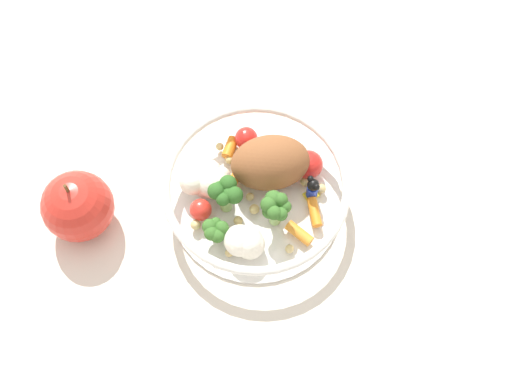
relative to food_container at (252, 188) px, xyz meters
The scene contains 3 objects.
ground_plane 0.03m from the food_container, behind, with size 2.40×2.40×0.00m, color silver.
food_container is the anchor object (origin of this frame).
loose_apple 0.19m from the food_container, 107.85° to the left, with size 0.08×0.08×0.09m.
Camera 1 is at (-0.28, -0.06, 0.65)m, focal length 43.67 mm.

